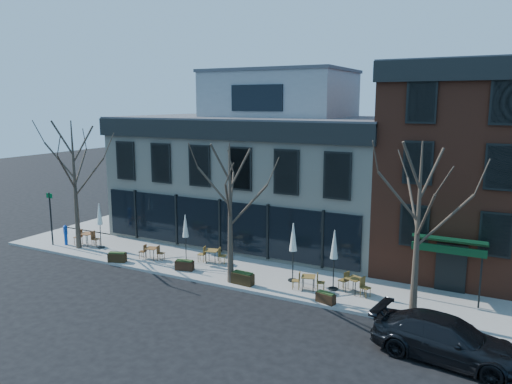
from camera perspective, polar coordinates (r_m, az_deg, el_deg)
The scene contains 24 objects.
ground at distance 30.48m, azimuth -4.00°, elevation -7.26°, with size 120.00×120.00×0.00m, color black.
sidewalk_front at distance 27.14m, azimuth -0.53°, elevation -9.31°, with size 33.50×4.70×0.15m, color gray.
sidewalk_side at distance 41.64m, azimuth -12.83°, elevation -2.61°, with size 4.50×12.00×0.15m, color gray.
corner_building at distance 33.73m, azimuth 0.56°, elevation 2.70°, with size 18.39×10.39×11.10m.
red_brick_building at distance 29.91m, azimuth 23.06°, elevation 2.67°, with size 8.20×11.78×11.18m.
tree_corner at distance 32.50m, azimuth -19.99°, elevation 0.94°, with size 3.93×3.98×7.92m.
tree_mid at distance 24.76m, azimuth -2.97°, elevation -2.28°, with size 3.50×3.55×7.04m.
tree_right at distance 21.62m, azimuth 18.01°, elevation -4.01°, with size 3.72×3.77×7.48m.
sign_pole at distance 34.21m, azimuth -22.41°, elevation -2.49°, with size 0.50×0.10×3.40m.
parked_sedan at distance 19.86m, azimuth 21.00°, elevation -15.45°, with size 2.17×5.34×1.55m, color black.
call_box at distance 34.15m, azimuth -20.93°, elevation -4.52°, with size 0.27×0.26×1.33m.
cafe_set_0 at distance 33.62m, azimuth -18.77°, elevation -4.97°, with size 1.88×0.83×0.97m.
cafe_set_2 at distance 29.76m, azimuth -11.83°, elevation -6.74°, with size 1.62×0.75×0.83m.
cafe_set_3 at distance 28.67m, azimuth -5.05°, elevation -7.15°, with size 1.73×0.82×0.89m.
cafe_set_4 at distance 24.72m, azimuth 6.00°, elevation -10.10°, with size 1.67×0.84×0.86m.
cafe_set_5 at distance 24.63m, azimuth 11.17°, elevation -10.23°, with size 1.79×1.04×0.92m.
umbrella_0 at distance 32.45m, azimuth -17.46°, elevation -2.69°, with size 0.46×0.46×2.85m.
umbrella_1 at distance 28.63m, azimuth -8.07°, elevation -4.17°, with size 0.44×0.44×2.74m.
umbrella_3 at distance 25.30m, azimuth 4.27°, elevation -5.54°, with size 0.48×0.48×3.03m.
umbrella_4 at distance 24.39m, azimuth 8.93°, elevation -6.32°, with size 0.48×0.48×2.98m.
planter_0 at distance 29.79m, azimuth -15.57°, elevation -7.17°, with size 1.09×0.75×0.57m.
planter_1 at distance 27.64m, azimuth -8.17°, elevation -8.27°, with size 1.07×0.63×0.56m.
planter_2 at distance 25.35m, azimuth -1.51°, elevation -9.81°, with size 1.16×0.53×0.63m.
planter_3 at distance 23.38m, azimuth 7.97°, elevation -11.86°, with size 0.96×0.57×0.51m.
Camera 1 is at (15.46, -24.62, 9.16)m, focal length 35.00 mm.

